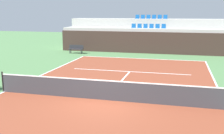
% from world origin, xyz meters
% --- Properties ---
extents(ground_plane, '(80.00, 80.00, 0.00)m').
position_xyz_m(ground_plane, '(0.00, 0.00, 0.00)').
color(ground_plane, '#477042').
extents(court_surface, '(11.00, 24.00, 0.01)m').
position_xyz_m(court_surface, '(0.00, 0.00, 0.01)').
color(court_surface, brown).
rests_on(court_surface, ground_plane).
extents(baseline_far, '(11.00, 0.10, 0.00)m').
position_xyz_m(baseline_far, '(0.00, 11.95, 0.01)').
color(baseline_far, white).
rests_on(baseline_far, court_surface).
extents(sideline_left, '(0.10, 24.00, 0.00)m').
position_xyz_m(sideline_left, '(-5.45, 0.00, 0.01)').
color(sideline_left, white).
rests_on(sideline_left, court_surface).
extents(service_line_far, '(8.26, 0.10, 0.00)m').
position_xyz_m(service_line_far, '(0.00, 6.40, 0.01)').
color(service_line_far, white).
rests_on(service_line_far, court_surface).
extents(centre_service_line, '(0.10, 6.40, 0.00)m').
position_xyz_m(centre_service_line, '(0.00, 3.20, 0.01)').
color(centre_service_line, white).
rests_on(centre_service_line, court_surface).
extents(back_wall, '(17.99, 0.30, 2.15)m').
position_xyz_m(back_wall, '(0.00, 15.26, 1.07)').
color(back_wall, '#33231E').
rests_on(back_wall, ground_plane).
extents(stands_tier_lower, '(17.99, 2.40, 2.45)m').
position_xyz_m(stands_tier_lower, '(0.00, 16.61, 1.23)').
color(stands_tier_lower, '#9E9E99').
rests_on(stands_tier_lower, ground_plane).
extents(stands_tier_upper, '(17.99, 2.40, 3.35)m').
position_xyz_m(stands_tier_upper, '(0.00, 19.01, 1.68)').
color(stands_tier_upper, '#9E9E99').
rests_on(stands_tier_upper, ground_plane).
extents(seating_row_lower, '(3.57, 0.44, 0.44)m').
position_xyz_m(seating_row_lower, '(-0.00, 16.70, 2.58)').
color(seating_row_lower, '#145193').
rests_on(seating_row_lower, stands_tier_lower).
extents(seating_row_upper, '(3.57, 0.44, 0.44)m').
position_xyz_m(seating_row_upper, '(-0.00, 19.10, 3.48)').
color(seating_row_upper, '#145193').
rests_on(seating_row_upper, stands_tier_upper).
extents(tennis_net, '(11.08, 0.08, 1.07)m').
position_xyz_m(tennis_net, '(0.00, 0.00, 0.51)').
color(tennis_net, black).
rests_on(tennis_net, court_surface).
extents(player_bench, '(1.50, 0.40, 0.85)m').
position_xyz_m(player_bench, '(-6.81, 13.47, 0.51)').
color(player_bench, '#232328').
rests_on(player_bench, ground_plane).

